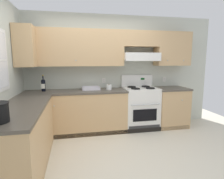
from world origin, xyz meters
The scene contains 8 objects.
ground_plane centered at (0.00, 0.00, 0.00)m, with size 7.04×7.04×0.00m, color beige.
wall_back centered at (0.40, 1.53, 1.48)m, with size 4.68×0.57×2.55m.
counter_back_run centered at (0.07, 1.24, 0.45)m, with size 3.60×0.65×0.91m.
counter_left_run centered at (-1.24, 0.00, 0.45)m, with size 0.63×1.91×0.91m.
stove centered at (0.96, 1.25, 0.48)m, with size 0.76×0.62×1.20m.
wine_bottle centered at (-1.13, 1.32, 1.05)m, with size 0.08×0.09×0.34m.
bowl centered at (-0.15, 1.35, 0.93)m, with size 0.38×0.28×0.06m.
paper_towel_roll centered at (0.24, 1.28, 0.96)m, with size 0.11×0.11×0.11m.
Camera 1 is at (-0.51, -2.75, 1.55)m, focal length 30.43 mm.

